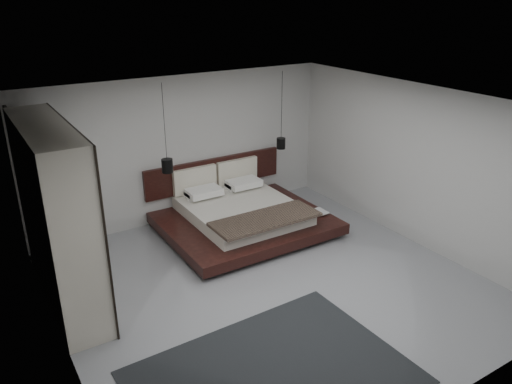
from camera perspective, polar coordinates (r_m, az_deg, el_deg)
floor at (r=7.83m, az=1.56°, el=-10.49°), size 6.00×6.00×0.00m
ceiling at (r=6.75m, az=1.80°, el=9.97°), size 6.00×6.00×0.00m
wall_back at (r=9.67m, az=-8.23°, el=4.91°), size 6.00×0.00×6.00m
wall_front at (r=5.25m, az=20.47°, el=-11.91°), size 6.00×0.00×6.00m
wall_left at (r=6.20m, az=-22.27°, el=-6.71°), size 0.00×6.00×6.00m
wall_right at (r=9.09m, az=17.66°, el=2.95°), size 0.00×6.00×6.00m
lattice_screen at (r=8.49m, az=-25.03°, el=-0.19°), size 0.05×0.90×2.60m
bed at (r=9.40m, az=-1.68°, el=-2.56°), size 2.96×2.47×1.11m
book_lower at (r=9.53m, az=6.73°, el=-2.43°), size 0.26×0.33×0.03m
book_upper at (r=9.48m, az=6.76°, el=-2.38°), size 0.24×0.32×0.02m
pendant_left at (r=8.92m, az=-10.11°, el=2.99°), size 0.20×0.20×1.58m
pendant_right at (r=10.02m, az=2.87°, el=5.62°), size 0.18×0.18×1.53m
wardrobe at (r=7.43m, az=-21.80°, el=-2.64°), size 0.63×2.67×2.62m
rug at (r=6.23m, az=2.00°, el=-20.41°), size 3.19×2.31×0.01m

